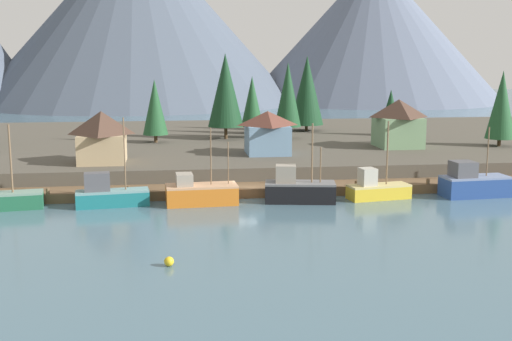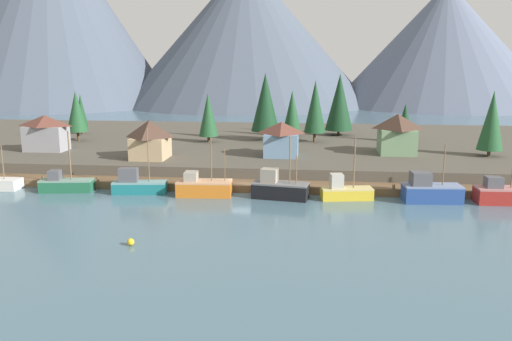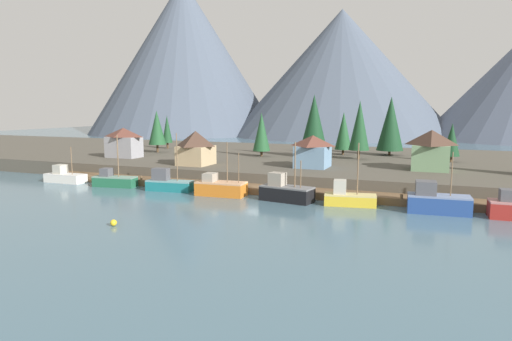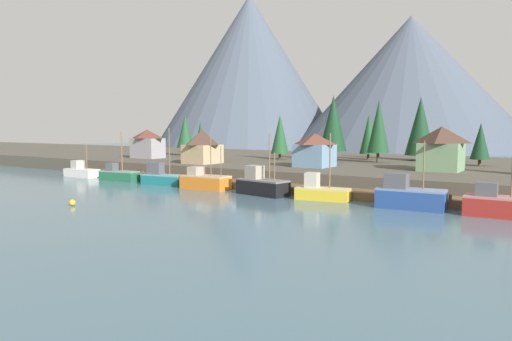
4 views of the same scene
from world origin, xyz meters
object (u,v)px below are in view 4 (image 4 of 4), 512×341
object	(u,v)px
fishing_boat_white	(81,172)
conifer_near_left	(200,134)
house_grey	(147,144)
house_blue	(315,150)
house_green	(441,148)
conifer_mid_left	(480,141)
fishing_boat_orange	(205,181)
fishing_boat_teal	(162,177)
house_tan	(202,146)
conifer_far_right	(379,126)
fishing_boat_green	(118,175)
conifer_near_right	(185,131)
conifer_mid_right	(420,126)
conifer_back_right	(333,123)
conifer_centre	(280,134)
fishing_boat_yellow	(321,191)
fishing_boat_black	(262,185)
fishing_boat_blue	(409,196)
conifer_back_left	(369,134)
channel_buoy	(72,203)
fishing_boat_red	(497,204)

from	to	relation	value
fishing_boat_white	conifer_near_left	distance (m)	38.01
house_grey	conifer_near_left	distance (m)	20.83
house_blue	house_green	bearing A→B (deg)	12.29
conifer_mid_left	fishing_boat_orange	bearing A→B (deg)	-132.76
fishing_boat_teal	house_tan	xyz separation A→B (m)	(-1.83, 11.87, 4.41)
conifer_near_left	conifer_far_right	world-z (taller)	conifer_far_right
fishing_boat_teal	house_grey	world-z (taller)	fishing_boat_teal
fishing_boat_green	fishing_boat_orange	xyz separation A→B (m)	(19.02, -0.15, 0.12)
fishing_boat_green	conifer_near_right	distance (m)	31.26
conifer_mid_right	conifer_back_right	size ratio (longest dim) A/B	0.97
conifer_near_left	conifer_centre	distance (m)	29.43
fishing_boat_teal	conifer_near_right	distance (m)	35.98
conifer_near_left	conifer_back_right	bearing A→B (deg)	-7.75
house_blue	conifer_near_right	xyz separation A→B (m)	(-39.32, 11.96, 2.81)
fishing_boat_green	conifer_centre	xyz separation A→B (m)	(13.90, 29.39, 6.57)
fishing_boat_yellow	conifer_back_right	xyz separation A→B (m)	(-13.16, 32.34, 8.73)
fishing_boat_green	house_grey	distance (m)	20.95
conifer_near_right	fishing_boat_white	bearing A→B (deg)	-88.98
fishing_boat_black	conifer_back_right	bearing A→B (deg)	107.76
fishing_boat_white	conifer_back_right	distance (m)	48.12
fishing_boat_green	fishing_boat_orange	size ratio (longest dim) A/B	1.07
fishing_boat_orange	house_blue	distance (m)	19.41
house_grey	conifer_back_right	size ratio (longest dim) A/B	0.55
fishing_boat_yellow	conifer_far_right	bearing A→B (deg)	87.60
fishing_boat_blue	conifer_near_left	size ratio (longest dim) A/B	0.90
conifer_back_left	channel_buoy	xyz separation A→B (m)	(-13.05, -58.45, -7.29)
fishing_boat_red	conifer_mid_right	xyz separation A→B (m)	(-17.96, 41.29, 8.00)
fishing_boat_white	fishing_boat_green	world-z (taller)	fishing_boat_green
fishing_boat_white	conifer_back_right	xyz separation A→B (m)	(34.82, 32.02, 8.84)
fishing_boat_orange	conifer_back_left	bearing A→B (deg)	72.28
conifer_mid_right	conifer_centre	size ratio (longest dim) A/B	1.37
fishing_boat_red	conifer_mid_left	world-z (taller)	conifer_mid_left
house_grey	house_green	world-z (taller)	house_green
fishing_boat_blue	house_grey	size ratio (longest dim) A/B	1.06
house_blue	fishing_boat_red	bearing A→B (deg)	-30.12
fishing_boat_white	conifer_mid_left	size ratio (longest dim) A/B	0.99
fishing_boat_green	house_blue	world-z (taller)	fishing_boat_green
fishing_boat_red	house_grey	world-z (taller)	fishing_boat_red
conifer_mid_right	conifer_back_left	bearing A→B (deg)	-165.61
fishing_boat_white	conifer_centre	xyz separation A→B (m)	(24.46, 29.13, 6.64)
fishing_boat_yellow	conifer_centre	bearing A→B (deg)	119.26
fishing_boat_orange	conifer_mid_right	xyz separation A→B (m)	(19.45, 41.51, 8.08)
conifer_back_left	conifer_back_right	size ratio (longest dim) A/B	0.72
fishing_boat_black	conifer_near_left	world-z (taller)	conifer_near_left
fishing_boat_black	conifer_near_left	size ratio (longest dim) A/B	0.98
fishing_boat_blue	house_green	bearing A→B (deg)	88.78
fishing_boat_orange	house_tan	distance (m)	16.81
fishing_boat_white	fishing_boat_black	bearing A→B (deg)	-1.72
fishing_boat_blue	house_blue	bearing A→B (deg)	135.63
fishing_boat_white	fishing_boat_red	xyz separation A→B (m)	(67.00, -0.19, 0.27)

